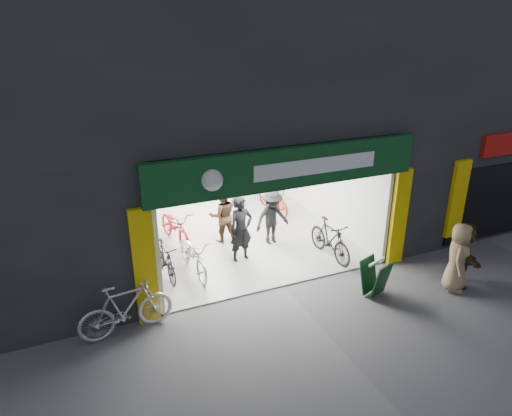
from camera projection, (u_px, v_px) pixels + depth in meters
ground at (284, 287)px, 11.06m from camera, size 60.00×60.00×0.00m
building at (241, 80)px, 14.01m from camera, size 17.00×10.27×8.00m
bike_left_front at (193, 255)px, 11.52m from camera, size 0.78×1.95×1.01m
bike_left_midfront at (165, 260)px, 11.33m from camera, size 0.56×1.58×0.93m
bike_left_midback at (175, 227)px, 13.06m from camera, size 0.98×2.07×1.05m
bike_left_back at (139, 208)px, 14.47m from camera, size 0.71×1.64×0.95m
bike_right_front at (330, 239)px, 12.24m from camera, size 0.60×1.84×1.09m
bike_right_mid at (273, 198)px, 15.26m from camera, size 0.80×1.95×1.00m
bike_right_back at (266, 190)px, 15.76m from camera, size 0.88×2.04×1.19m
parked_bike at (126, 308)px, 9.21m from camera, size 2.00×0.78×1.17m
customer_a at (241, 230)px, 11.96m from camera, size 0.73×0.54×1.83m
customer_b at (223, 216)px, 13.07m from camera, size 0.86×0.71×1.64m
customer_c at (272, 218)px, 12.91m from camera, size 1.12×0.73×1.63m
customer_d at (237, 183)px, 15.49m from camera, size 1.10×0.92×1.76m
pedestrian_near at (458, 257)px, 10.67m from camera, size 0.97×0.96×1.70m
pedestrian_far at (463, 254)px, 10.92m from camera, size 1.24×1.50×1.61m
sandwich_board at (375, 277)px, 10.58m from camera, size 0.72×0.72×0.86m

